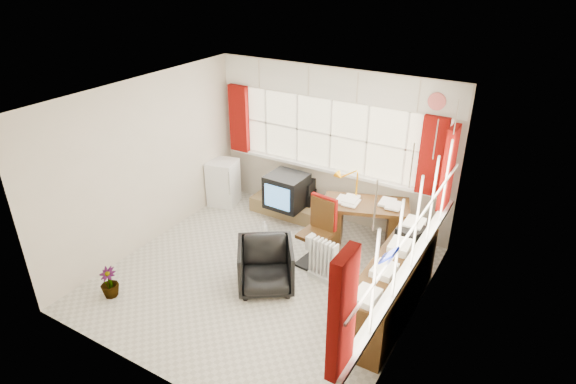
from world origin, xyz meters
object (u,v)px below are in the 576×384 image
object	(u,v)px
desk	(365,222)
office_chair	(266,266)
mini_fridge	(223,182)
desk_lamp	(357,178)
radiator	(323,264)
tv_bench	(292,208)
credenza	(391,286)
crt_tv	(287,191)
task_chair	(319,229)

from	to	relation	value
desk	office_chair	xyz separation A→B (m)	(-0.71, -1.61, -0.07)
mini_fridge	office_chair	bearing A→B (deg)	-40.09
desk_lamp	office_chair	world-z (taller)	desk_lamp
desk_lamp	mini_fridge	bearing A→B (deg)	-178.56
office_chair	radiator	distance (m)	0.79
desk	tv_bench	bearing A→B (deg)	169.62
tv_bench	credenza	bearing A→B (deg)	-33.70
radiator	mini_fridge	world-z (taller)	mini_fridge
credenza	mini_fridge	world-z (taller)	credenza
desk_lamp	crt_tv	bearing A→B (deg)	-179.83
desk_lamp	credenza	world-z (taller)	desk_lamp
desk	mini_fridge	distance (m)	2.66
office_chair	mini_fridge	xyz separation A→B (m)	(-1.95, 1.64, 0.07)
radiator	tv_bench	world-z (taller)	radiator
credenza	crt_tv	size ratio (longest dim) A/B	3.22
desk_lamp	office_chair	size ratio (longest dim) A/B	0.63
task_chair	crt_tv	distance (m)	1.30
tv_bench	crt_tv	world-z (taller)	crt_tv
tv_bench	desk_lamp	bearing A→B (deg)	-8.07
desk	desk_lamp	distance (m)	0.67
desk	mini_fridge	world-z (taller)	mini_fridge
task_chair	radiator	xyz separation A→B (m)	(0.25, -0.35, -0.29)
desk	desk_lamp	world-z (taller)	desk_lamp
desk	tv_bench	distance (m)	1.46
desk_lamp	mini_fridge	world-z (taller)	desk_lamp
crt_tv	radiator	bearing A→B (deg)	-42.45
radiator	mini_fridge	distance (m)	2.75
task_chair	office_chair	size ratio (longest dim) A/B	1.38
task_chair	radiator	bearing A→B (deg)	-54.88
radiator	tv_bench	size ratio (longest dim) A/B	0.44
mini_fridge	task_chair	bearing A→B (deg)	-18.23
radiator	credenza	world-z (taller)	credenza
office_chair	credenza	size ratio (longest dim) A/B	0.36
credenza	crt_tv	xyz separation A→B (m)	(-2.28, 1.35, 0.13)
office_chair	mini_fridge	size ratio (longest dim) A/B	0.92
desk	mini_fridge	size ratio (longest dim) A/B	1.73
desk	crt_tv	size ratio (longest dim) A/B	2.22
desk_lamp	office_chair	bearing A→B (deg)	-106.64
desk	task_chair	distance (m)	0.83
desk_lamp	radiator	bearing A→B (deg)	-86.96
tv_bench	crt_tv	distance (m)	0.44
crt_tv	mini_fridge	bearing A→B (deg)	-177.34
task_chair	tv_bench	bearing A→B (deg)	136.13
desk_lamp	radiator	distance (m)	1.40
desk_lamp	tv_bench	xyz separation A→B (m)	(-1.21, 0.17, -0.91)
crt_tv	mini_fridge	size ratio (longest dim) A/B	0.78
desk_lamp	radiator	size ratio (longest dim) A/B	0.75
desk_lamp	crt_tv	distance (m)	1.31
desk	task_chair	xyz separation A→B (m)	(-0.39, -0.72, 0.14)
desk_lamp	office_chair	xyz separation A→B (m)	(-0.51, -1.70, -0.70)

